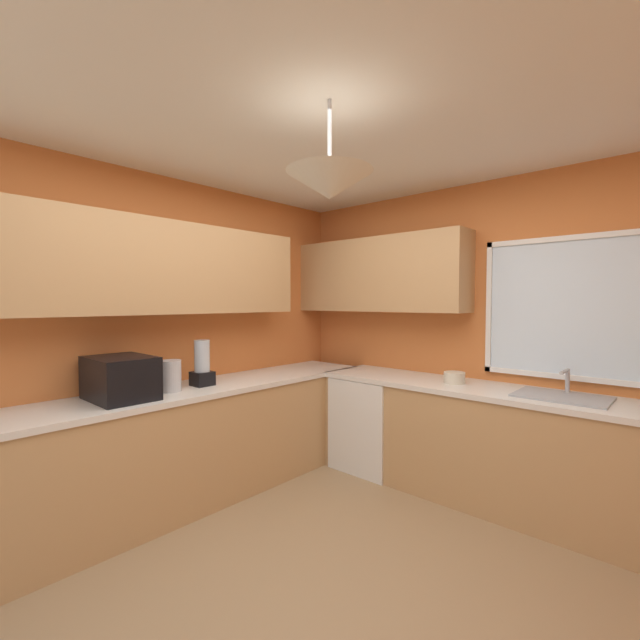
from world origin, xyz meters
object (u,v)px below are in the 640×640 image
object	(u,v)px
bowl	(454,378)
dishwasher	(373,422)
kettle	(171,376)
blender_appliance	(202,365)
sink_assembly	(562,396)
microwave	(120,378)

from	to	relation	value
bowl	dishwasher	bearing A→B (deg)	-177.78
kettle	bowl	distance (m)	2.21
blender_appliance	kettle	bearing A→B (deg)	-85.85
sink_assembly	blender_appliance	distance (m)	2.64
sink_assembly	microwave	bearing A→B (deg)	-136.94
sink_assembly	kettle	bearing A→B (deg)	-142.01
microwave	kettle	distance (m)	0.36
microwave	blender_appliance	distance (m)	0.63
kettle	dishwasher	bearing A→B (deg)	69.06
microwave	bowl	distance (m)	2.51
blender_appliance	sink_assembly	bearing A→B (deg)	32.99
microwave	bowl	bearing A→B (deg)	55.11
sink_assembly	blender_appliance	size ratio (longest dim) A/B	1.60
dishwasher	sink_assembly	size ratio (longest dim) A/B	1.46
kettle	sink_assembly	world-z (taller)	kettle
kettle	blender_appliance	world-z (taller)	blender_appliance
microwave	blender_appliance	size ratio (longest dim) A/B	1.33
bowl	blender_appliance	size ratio (longest dim) A/B	0.47
blender_appliance	microwave	bearing A→B (deg)	-90.00
dishwasher	kettle	size ratio (longest dim) A/B	3.64
microwave	bowl	xyz separation A→B (m)	(1.43, 2.06, -0.10)
bowl	microwave	bearing A→B (deg)	-124.89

